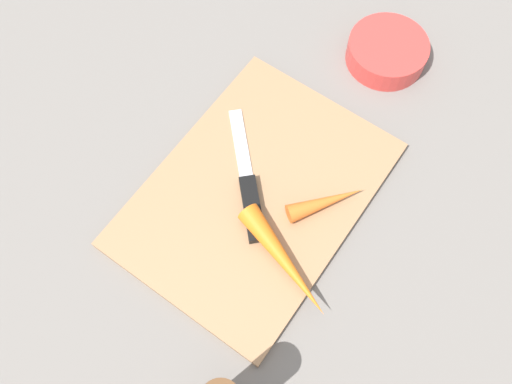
# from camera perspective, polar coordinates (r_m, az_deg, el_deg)

# --- Properties ---
(ground_plane) EXTENTS (1.40, 1.40, 0.00)m
(ground_plane) POSITION_cam_1_polar(r_m,az_deg,el_deg) (0.73, 0.00, -0.38)
(ground_plane) COLOR slate
(cutting_board) EXTENTS (0.36, 0.26, 0.01)m
(cutting_board) POSITION_cam_1_polar(r_m,az_deg,el_deg) (0.72, 0.00, -0.19)
(cutting_board) COLOR #99704C
(cutting_board) RESTS_ON ground_plane
(knife) EXTENTS (0.16, 0.15, 0.01)m
(knife) POSITION_cam_1_polar(r_m,az_deg,el_deg) (0.71, -0.57, -0.80)
(knife) COLOR #B7B7BC
(knife) RESTS_ON cutting_board
(carrot_short) EXTENTS (0.10, 0.08, 0.02)m
(carrot_short) POSITION_cam_1_polar(r_m,az_deg,el_deg) (0.71, 7.34, -1.03)
(carrot_short) COLOR orange
(carrot_short) RESTS_ON cutting_board
(carrot_long) EXTENTS (0.08, 0.16, 0.03)m
(carrot_long) POSITION_cam_1_polar(r_m,az_deg,el_deg) (0.67, 2.99, -7.24)
(carrot_long) COLOR orange
(carrot_long) RESTS_ON cutting_board
(small_bowl) EXTENTS (0.12, 0.12, 0.04)m
(small_bowl) POSITION_cam_1_polar(r_m,az_deg,el_deg) (0.85, 13.57, 14.13)
(small_bowl) COLOR red
(small_bowl) RESTS_ON ground_plane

